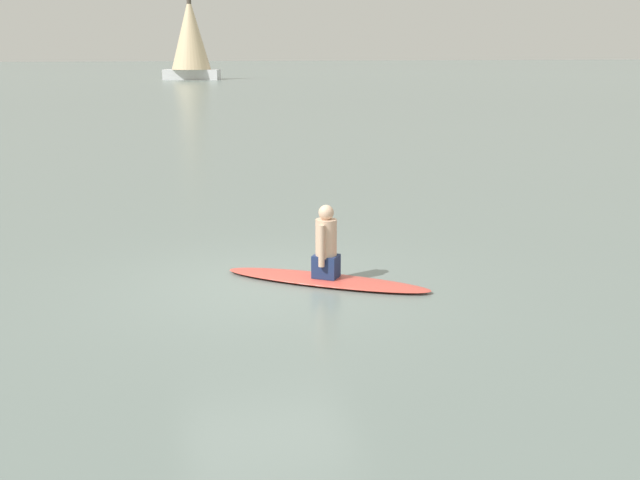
# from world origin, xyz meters

# --- Properties ---
(ground_plane) EXTENTS (400.00, 400.00, 0.00)m
(ground_plane) POSITION_xyz_m (0.00, 0.00, 0.00)
(ground_plane) COLOR slate
(surfboard) EXTENTS (2.92, 2.29, 0.08)m
(surfboard) POSITION_xyz_m (-0.85, 0.05, 0.04)
(surfboard) COLOR #D84C3F
(surfboard) RESTS_ON ground
(person_paddler) EXTENTS (0.45, 0.43, 1.06)m
(person_paddler) POSITION_xyz_m (-0.85, 0.05, 0.56)
(person_paddler) COLOR navy
(person_paddler) RESTS_ON surfboard
(sailboat_near_left) EXTENTS (6.21, 5.33, 9.69)m
(sailboat_near_left) POSITION_xyz_m (-4.92, -75.20, 4.53)
(sailboat_near_left) COLOR silver
(sailboat_near_left) RESTS_ON ground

